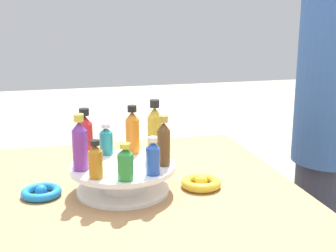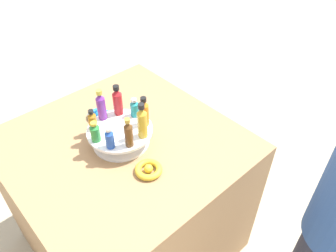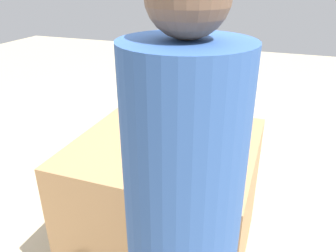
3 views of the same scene
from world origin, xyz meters
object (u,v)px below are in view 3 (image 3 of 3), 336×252
object	(u,v)px
bottle_teal	(187,122)
ribbon_bow_gold	(147,157)
bottle_amber	(158,113)
bottle_orange	(182,123)
bottle_red	(183,112)
bottle_blue	(146,123)
bottle_gold	(169,124)
bottle_purple	(172,109)
ribbon_bow_blue	(182,124)
display_stand	(167,134)
bottle_green	(148,117)
bottle_brown	(154,125)

from	to	relation	value
bottle_teal	ribbon_bow_gold	world-z (taller)	bottle_teal
bottle_amber	bottle_orange	xyz separation A→B (m)	(-0.17, 0.12, 0.02)
ribbon_bow_gold	bottle_orange	bearing A→B (deg)	-125.93
bottle_red	bottle_teal	bearing A→B (deg)	125.54
bottle_blue	bottle_orange	bearing A→B (deg)	-174.46
bottle_gold	ribbon_bow_gold	size ratio (longest dim) A/B	1.47
bottle_purple	ribbon_bow_gold	distance (m)	0.33
bottle_teal	ribbon_bow_blue	world-z (taller)	bottle_teal
display_stand	bottle_green	size ratio (longest dim) A/B	3.03
bottle_brown	bottle_purple	distance (m)	0.20
bottle_red	ribbon_bow_gold	xyz separation A→B (m)	(0.08, 0.29, -0.12)
bottle_gold	ribbon_bow_blue	world-z (taller)	bottle_gold
ribbon_bow_blue	bottle_blue	bearing A→B (deg)	68.17
bottle_green	bottle_gold	world-z (taller)	bottle_gold
bottle_amber	bottle_red	xyz separation A→B (m)	(-0.13, -0.01, 0.02)
bottle_brown	ribbon_bow_blue	bearing A→B (deg)	-98.73
display_stand	bottle_green	xyz separation A→B (m)	(0.10, -0.01, 0.07)
bottle_blue	ribbon_bow_gold	world-z (taller)	bottle_blue
bottle_teal	bottle_purple	size ratio (longest dim) A/B	0.61
ribbon_bow_gold	bottle_teal	bearing A→B (deg)	-117.71
bottle_teal	ribbon_bow_gold	size ratio (longest dim) A/B	0.81
bottle_green	ribbon_bow_gold	size ratio (longest dim) A/B	0.84
bottle_amber	bottle_orange	world-z (taller)	bottle_orange
bottle_amber	bottle_purple	xyz separation A→B (m)	(-0.06, -0.03, 0.02)
bottle_teal	ribbon_bow_gold	bearing A→B (deg)	62.29
bottle_amber	ribbon_bow_gold	xyz separation A→B (m)	(-0.05, 0.27, -0.10)
bottle_brown	bottle_gold	xyz separation A→B (m)	(-0.07, -0.01, 0.01)
bottle_brown	ribbon_bow_gold	size ratio (longest dim) A/B	1.22
bottle_brown	ribbon_bow_blue	world-z (taller)	bottle_brown
bottle_amber	bottle_blue	world-z (taller)	bottle_blue
bottle_green	display_stand	bearing A→B (deg)	175.54
bottle_teal	ribbon_bow_blue	distance (m)	0.21
ribbon_bow_blue	ribbon_bow_gold	xyz separation A→B (m)	(0.04, 0.40, 0.00)
display_stand	bottle_blue	bearing A→B (deg)	35.54
ribbon_bow_blue	ribbon_bow_gold	size ratio (longest dim) A/B	0.96
bottle_gold	bottle_purple	distance (m)	0.20
bottle_purple	ribbon_bow_blue	world-z (taller)	bottle_purple
bottle_blue	ribbon_bow_blue	size ratio (longest dim) A/B	0.93
bottle_blue	ribbon_bow_blue	xyz separation A→B (m)	(-0.10, -0.26, -0.10)
bottle_gold	bottle_orange	bearing A→B (deg)	-134.46
bottle_blue	bottle_brown	world-z (taller)	bottle_brown
bottle_blue	bottle_teal	size ratio (longest dim) A/B	1.09
bottle_orange	ribbon_bow_blue	size ratio (longest dim) A/B	1.32
bottle_orange	bottle_teal	xyz separation A→B (m)	(-0.01, -0.07, -0.02)
display_stand	ribbon_bow_gold	bearing A→B (deg)	84.20
bottle_brown	bottle_red	world-z (taller)	bottle_red
bottle_blue	bottle_red	xyz separation A→B (m)	(-0.14, -0.15, 0.02)
bottle_gold	bottle_orange	distance (m)	0.07
display_stand	bottle_brown	world-z (taller)	bottle_brown
bottle_brown	bottle_amber	bearing A→B (deg)	-74.46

